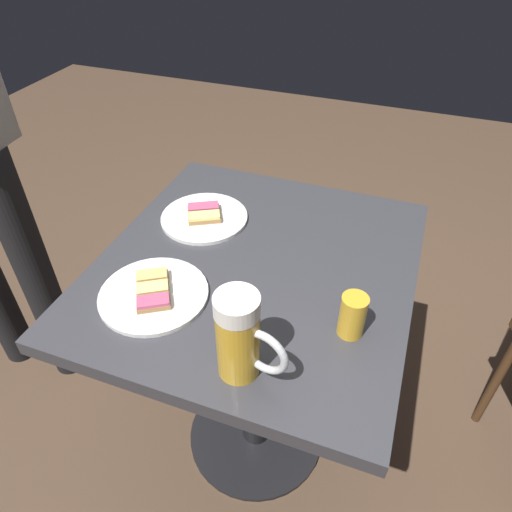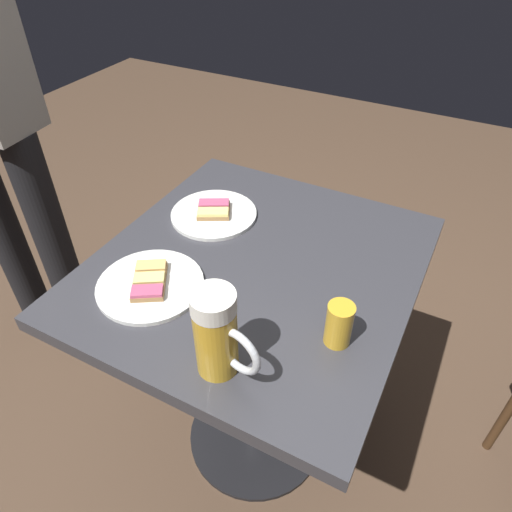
{
  "view_description": "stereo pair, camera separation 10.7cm",
  "coord_description": "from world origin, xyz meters",
  "px_view_note": "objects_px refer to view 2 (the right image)",
  "views": [
    {
      "loc": [
        0.77,
        0.28,
        1.47
      ],
      "look_at": [
        0.0,
        0.0,
        0.79
      ],
      "focal_mm": 32.74,
      "sensor_mm": 36.0,
      "label": 1
    },
    {
      "loc": [
        0.73,
        0.38,
        1.47
      ],
      "look_at": [
        0.0,
        0.0,
        0.79
      ],
      "focal_mm": 32.74,
      "sensor_mm": 36.0,
      "label": 2
    }
  ],
  "objects_px": {
    "beer_glass_small": "(339,324)",
    "beer_mug": "(218,335)",
    "plate_near": "(150,284)",
    "plate_far": "(214,213)"
  },
  "relations": [
    {
      "from": "beer_glass_small",
      "to": "beer_mug",
      "type": "bearing_deg",
      "value": -46.41
    },
    {
      "from": "plate_near",
      "to": "plate_far",
      "type": "height_order",
      "value": "same"
    },
    {
      "from": "beer_mug",
      "to": "beer_glass_small",
      "type": "distance_m",
      "value": 0.24
    },
    {
      "from": "beer_mug",
      "to": "beer_glass_small",
      "type": "xyz_separation_m",
      "value": [
        -0.16,
        0.17,
        -0.04
      ]
    },
    {
      "from": "beer_glass_small",
      "to": "plate_far",
      "type": "bearing_deg",
      "value": -120.03
    },
    {
      "from": "plate_far",
      "to": "beer_glass_small",
      "type": "bearing_deg",
      "value": 59.97
    },
    {
      "from": "plate_near",
      "to": "plate_far",
      "type": "bearing_deg",
      "value": -176.29
    },
    {
      "from": "beer_glass_small",
      "to": "plate_near",
      "type": "bearing_deg",
      "value": -83.67
    },
    {
      "from": "plate_near",
      "to": "beer_glass_small",
      "type": "relative_size",
      "value": 2.51
    },
    {
      "from": "plate_far",
      "to": "plate_near",
      "type": "bearing_deg",
      "value": 3.71
    }
  ]
}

